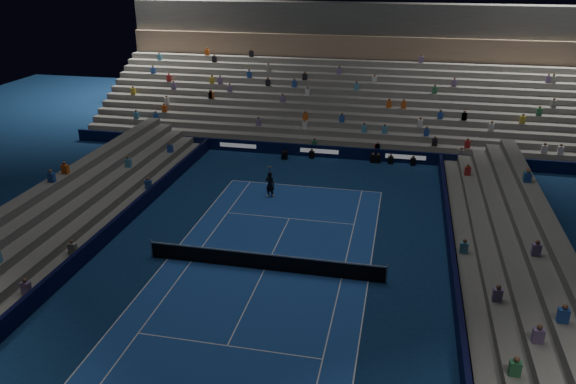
# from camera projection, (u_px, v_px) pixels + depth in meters

# --- Properties ---
(ground) EXTENTS (90.00, 90.00, 0.00)m
(ground) POSITION_uv_depth(u_px,v_px,m) (264.00, 270.00, 29.37)
(ground) COLOR #0D2751
(ground) RESTS_ON ground
(court_surface) EXTENTS (10.97, 23.77, 0.01)m
(court_surface) POSITION_uv_depth(u_px,v_px,m) (264.00, 270.00, 29.36)
(court_surface) COLOR #1C479C
(court_surface) RESTS_ON ground
(sponsor_barrier_far) EXTENTS (44.00, 0.25, 1.00)m
(sponsor_barrier_far) POSITION_uv_depth(u_px,v_px,m) (320.00, 151.00, 45.82)
(sponsor_barrier_far) COLOR black
(sponsor_barrier_far) RESTS_ON ground
(sponsor_barrier_east) EXTENTS (0.25, 37.00, 1.00)m
(sponsor_barrier_east) POSITION_uv_depth(u_px,v_px,m) (455.00, 282.00, 27.30)
(sponsor_barrier_east) COLOR black
(sponsor_barrier_east) RESTS_ON ground
(sponsor_barrier_west) EXTENTS (0.25, 37.00, 1.00)m
(sponsor_barrier_west) POSITION_uv_depth(u_px,v_px,m) (97.00, 243.00, 31.04)
(sponsor_barrier_west) COLOR black
(sponsor_barrier_west) RESTS_ON ground
(grandstand_main) EXTENTS (44.00, 15.20, 11.20)m
(grandstand_main) POSITION_uv_depth(u_px,v_px,m) (336.00, 92.00, 53.16)
(grandstand_main) COLOR slate
(grandstand_main) RESTS_ON ground
(grandstand_east) EXTENTS (5.00, 37.00, 2.50)m
(grandstand_east) POSITION_uv_depth(u_px,v_px,m) (530.00, 283.00, 26.47)
(grandstand_east) COLOR #61625D
(grandstand_east) RESTS_ON ground
(grandstand_west) EXTENTS (5.00, 37.00, 2.50)m
(grandstand_west) POSITION_uv_depth(u_px,v_px,m) (41.00, 231.00, 31.54)
(grandstand_west) COLOR slate
(grandstand_west) RESTS_ON ground
(tennis_net) EXTENTS (12.90, 0.10, 1.10)m
(tennis_net) POSITION_uv_depth(u_px,v_px,m) (264.00, 261.00, 29.17)
(tennis_net) COLOR #B2B2B7
(tennis_net) RESTS_ON ground
(tennis_player) EXTENTS (0.76, 0.59, 1.83)m
(tennis_player) POSITION_uv_depth(u_px,v_px,m) (270.00, 184.00, 38.00)
(tennis_player) COLOR black
(tennis_player) RESTS_ON ground
(broadcast_camera) EXTENTS (0.52, 0.95, 0.63)m
(broadcast_camera) POSITION_uv_depth(u_px,v_px,m) (285.00, 155.00, 45.45)
(broadcast_camera) COLOR black
(broadcast_camera) RESTS_ON ground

